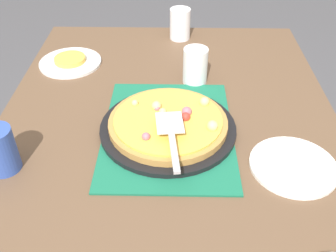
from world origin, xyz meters
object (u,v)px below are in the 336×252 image
cup_far (0,150)px  served_slice_left (70,59)px  plate_near_left (70,62)px  cup_corner (180,24)px  pizza_pan (168,128)px  pizza (169,122)px  pizza_server (171,134)px  plate_side (293,166)px  cup_near (195,66)px

cup_far → served_slice_left: bearing=-5.1°
served_slice_left → plate_near_left: bearing=0.0°
cup_corner → served_slice_left: bearing=118.9°
pizza_pan → pizza: (0.00, -0.00, 0.02)m
pizza_pan → plate_near_left: (0.38, 0.36, -0.01)m
pizza_server → cup_far: bearing=97.6°
served_slice_left → cup_corner: cup_corner is taller
cup_far → pizza: bearing=-69.4°
pizza_pan → plate_side: 0.35m
pizza → plate_near_left: bearing=43.4°
cup_near → pizza: bearing=162.9°
pizza → cup_far: size_ratio=2.75×
pizza_pan → served_slice_left: bearing=43.2°
plate_near_left → served_slice_left: (0.00, 0.00, 0.01)m
pizza_pan → plate_near_left: bearing=43.2°
plate_side → cup_corner: 0.79m
pizza_pan → cup_corner: bearing=-3.4°
plate_near_left → pizza_server: size_ratio=0.94×
plate_side → cup_far: 0.73m
cup_far → plate_side: bearing=-88.8°
pizza → cup_corner: cup_corner is taller
cup_corner → pizza_server: (-0.70, 0.03, 0.01)m
plate_side → cup_near: cup_near is taller
cup_near → served_slice_left: bearing=75.6°
pizza → served_slice_left: size_ratio=3.00×
plate_side → served_slice_left: bearing=52.5°
served_slice_left → cup_far: bearing=174.9°
cup_corner → pizza_server: 0.70m
cup_near → cup_corner: size_ratio=1.00×
pizza → cup_far: (-0.15, 0.41, 0.03)m
pizza → cup_corner: 0.60m
plate_near_left → cup_far: bearing=174.9°
pizza_pan → plate_side: bearing=-113.3°
pizza_pan → cup_corner: 0.60m
pizza_pan → cup_corner: size_ratio=3.17×
pizza_pan → plate_near_left: pizza_pan is taller
pizza_pan → pizza_server: bearing=-173.9°
pizza → plate_near_left: size_ratio=1.50×
plate_near_left → cup_near: (-0.11, -0.44, 0.06)m
pizza_pan → cup_near: cup_near is taller
plate_near_left → cup_corner: size_ratio=1.83×
cup_near → pizza_pan: bearing=162.6°
pizza_pan → pizza_server: 0.11m
pizza → cup_near: 0.28m
plate_near_left → plate_side: (-0.52, -0.68, 0.00)m
pizza → cup_near: size_ratio=2.75×
pizza_pan → pizza: bearing=-70.5°
plate_side → served_slice_left: (0.52, 0.68, 0.01)m
cup_near → cup_far: size_ratio=1.00×
plate_side → pizza_server: 0.32m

